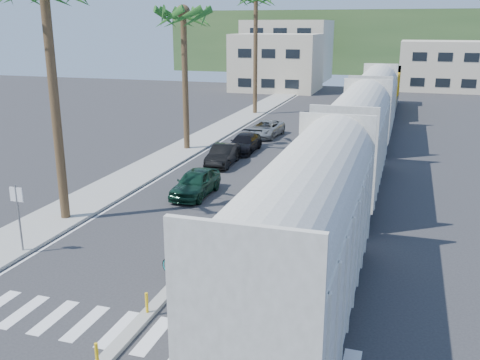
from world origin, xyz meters
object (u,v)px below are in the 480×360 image
at_px(cyclist, 179,261).
at_px(car_second, 223,155).
at_px(street_sign, 18,209).
at_px(car_lead, 196,183).

bearing_deg(cyclist, car_second, 34.91).
relative_size(street_sign, car_second, 0.70).
distance_m(car_second, cyclist, 17.05).
distance_m(street_sign, cyclist, 7.28).
height_order(car_lead, car_second, car_lead).
distance_m(street_sign, car_second, 16.82).
xyz_separation_m(car_second, cyclist, (4.00, -16.57, -0.01)).
relative_size(car_second, cyclist, 1.92).
height_order(street_sign, cyclist, street_sign).
bearing_deg(car_second, cyclist, -79.08).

